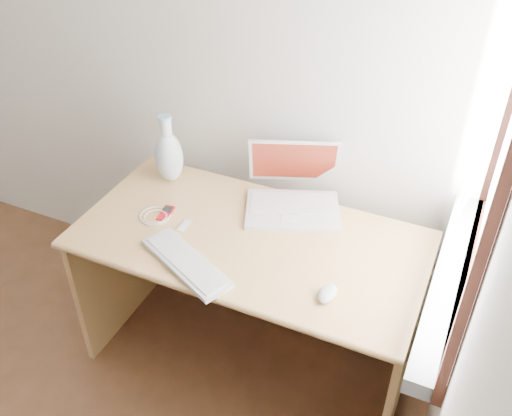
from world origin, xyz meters
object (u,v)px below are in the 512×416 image
at_px(external_keyboard, 186,262).
at_px(vase, 169,155).
at_px(desk, 258,263).
at_px(laptop, 297,194).

height_order(external_keyboard, vase, vase).
height_order(desk, laptop, laptop).
height_order(laptop, vase, vase).
relative_size(desk, external_keyboard, 3.17).
xyz_separation_m(laptop, external_keyboard, (-0.23, -0.50, -0.05)).
bearing_deg(external_keyboard, laptop, 90.57).
bearing_deg(desk, external_keyboard, -114.40).
bearing_deg(laptop, external_keyboard, -136.09).
distance_m(laptop, external_keyboard, 0.55).
bearing_deg(desk, laptop, 63.78).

